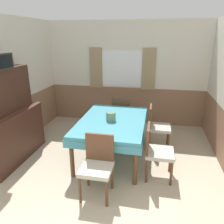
# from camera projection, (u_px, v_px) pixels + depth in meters

# --- Properties ---
(wall_back) EXTENTS (4.41, 0.10, 2.60)m
(wall_back) POSITION_uv_depth(u_px,v_px,m) (126.00, 74.00, 5.60)
(wall_back) COLOR silver
(wall_back) RESTS_ON ground_plane
(dining_table) EXTENTS (1.22, 1.78, 0.75)m
(dining_table) POSITION_uv_depth(u_px,v_px,m) (113.00, 125.00, 4.08)
(dining_table) COLOR teal
(dining_table) RESTS_ON ground_plane
(chair_head_window) EXTENTS (0.44, 0.44, 0.90)m
(chair_head_window) POSITION_uv_depth(u_px,v_px,m) (122.00, 113.00, 5.15)
(chair_head_window) COLOR brown
(chair_head_window) RESTS_ON ground_plane
(chair_right_far) EXTENTS (0.44, 0.44, 0.90)m
(chair_right_far) POSITION_uv_depth(u_px,v_px,m) (156.00, 125.00, 4.46)
(chair_right_far) COLOR brown
(chair_right_far) RESTS_ON ground_plane
(chair_head_near) EXTENTS (0.44, 0.44, 0.90)m
(chair_head_near) POSITION_uv_depth(u_px,v_px,m) (98.00, 163.00, 3.12)
(chair_head_near) COLOR brown
(chair_head_near) RESTS_ON ground_plane
(chair_right_near) EXTENTS (0.44, 0.44, 0.90)m
(chair_right_near) POSITION_uv_depth(u_px,v_px,m) (156.00, 150.00, 3.50)
(chair_right_near) COLOR brown
(chair_right_near) RESTS_ON ground_plane
(sideboard) EXTENTS (0.46, 1.47, 1.70)m
(sideboard) POSITION_uv_depth(u_px,v_px,m) (10.00, 124.00, 3.96)
(sideboard) COLOR #3D2319
(sideboard) RESTS_ON ground_plane
(vase) EXTENTS (0.17, 0.17, 0.16)m
(vase) POSITION_uv_depth(u_px,v_px,m) (111.00, 116.00, 3.98)
(vase) COLOR slate
(vase) RESTS_ON dining_table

